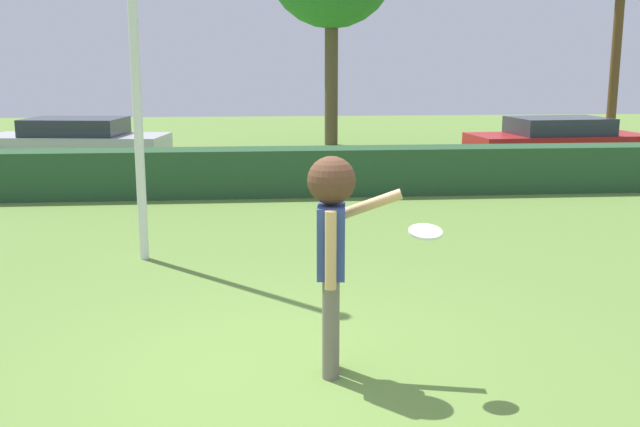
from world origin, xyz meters
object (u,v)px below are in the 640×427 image
object	(u,v)px
parked_car_silver	(76,142)
parked_car_red	(558,141)
frisbee	(425,232)
lamppost	(132,0)
person	(332,232)

from	to	relation	value
parked_car_silver	parked_car_red	bearing A→B (deg)	-4.16
frisbee	parked_car_silver	distance (m)	13.65
lamppost	parked_car_red	size ratio (longest dim) A/B	1.37
lamppost	person	bearing A→B (deg)	-61.80
frisbee	lamppost	xyz separation A→B (m)	(-2.78, 4.09, 2.04)
lamppost	parked_car_silver	size ratio (longest dim) A/B	1.35
frisbee	parked_car_red	distance (m)	13.10
parked_car_red	person	bearing A→B (deg)	-120.34
parked_car_silver	parked_car_red	world-z (taller)	same
person	frisbee	world-z (taller)	person
person	frisbee	distance (m)	0.74
lamppost	parked_car_red	bearing A→B (deg)	40.79
frisbee	parked_car_silver	xyz separation A→B (m)	(-5.50, 12.47, -0.55)
lamppost	parked_car_silver	distance (m)	9.19
person	lamppost	xyz separation A→B (m)	(-2.07, 3.86, 2.08)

